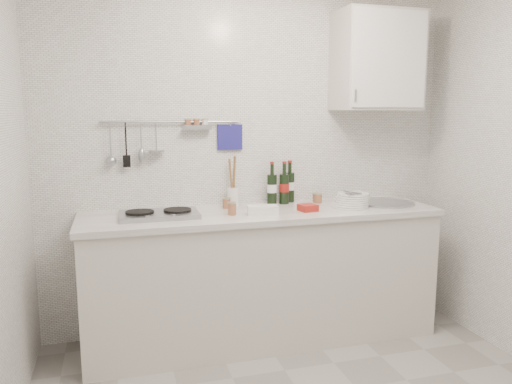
# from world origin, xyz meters

# --- Properties ---
(back_wall) EXTENTS (3.00, 0.02, 2.50)m
(back_wall) POSITION_xyz_m (0.00, 1.40, 1.25)
(back_wall) COLOR silver
(back_wall) RESTS_ON floor
(counter) EXTENTS (2.44, 0.64, 0.96)m
(counter) POSITION_xyz_m (0.01, 1.10, 0.43)
(counter) COLOR beige
(counter) RESTS_ON floor
(wall_rail) EXTENTS (0.98, 0.09, 0.34)m
(wall_rail) POSITION_xyz_m (-0.60, 1.37, 1.43)
(wall_rail) COLOR #93969B
(wall_rail) RESTS_ON back_wall
(wall_cabinet) EXTENTS (0.60, 0.38, 0.70)m
(wall_cabinet) POSITION_xyz_m (0.90, 1.22, 1.95)
(wall_cabinet) COLOR beige
(wall_cabinet) RESTS_ON back_wall
(plate_stack_hob) EXTENTS (0.24, 0.24, 0.02)m
(plate_stack_hob) POSITION_xyz_m (-0.61, 1.11, 0.93)
(plate_stack_hob) COLOR #5587C1
(plate_stack_hob) RESTS_ON counter
(plate_stack_sink) EXTENTS (0.28, 0.27, 0.10)m
(plate_stack_sink) POSITION_xyz_m (0.65, 1.07, 0.97)
(plate_stack_sink) COLOR white
(plate_stack_sink) RESTS_ON counter
(wine_bottles) EXTENTS (0.24, 0.15, 0.31)m
(wine_bottles) POSITION_xyz_m (0.22, 1.33, 1.07)
(wine_bottles) COLOR black
(wine_bottles) RESTS_ON counter
(butter_dish) EXTENTS (0.22, 0.13, 0.06)m
(butter_dish) POSITION_xyz_m (-0.04, 0.98, 0.95)
(butter_dish) COLOR white
(butter_dish) RESTS_ON counter
(strawberry_punnet) EXTENTS (0.13, 0.13, 0.05)m
(strawberry_punnet) POSITION_xyz_m (0.29, 1.01, 0.94)
(strawberry_punnet) COLOR red
(strawberry_punnet) RESTS_ON counter
(utensil_crock) EXTENTS (0.09, 0.09, 0.36)m
(utensil_crock) POSITION_xyz_m (-0.16, 1.32, 1.01)
(utensil_crock) COLOR white
(utensil_crock) RESTS_ON counter
(jar_a) EXTENTS (0.06, 0.06, 0.08)m
(jar_a) POSITION_xyz_m (-0.22, 1.26, 0.96)
(jar_a) COLOR brown
(jar_a) RESTS_ON counter
(jar_b) EXTENTS (0.06, 0.06, 0.07)m
(jar_b) POSITION_xyz_m (0.48, 1.31, 0.96)
(jar_b) COLOR brown
(jar_b) RESTS_ON counter
(jar_c) EXTENTS (0.06, 0.06, 0.07)m
(jar_c) POSITION_xyz_m (0.48, 1.27, 0.96)
(jar_c) COLOR brown
(jar_c) RESTS_ON counter
(jar_d) EXTENTS (0.06, 0.06, 0.09)m
(jar_d) POSITION_xyz_m (-0.23, 1.02, 0.96)
(jar_d) COLOR brown
(jar_d) RESTS_ON counter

